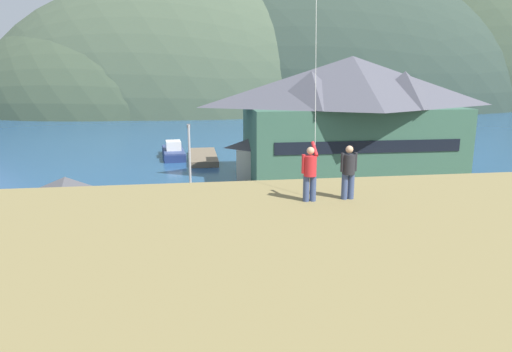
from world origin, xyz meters
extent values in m
plane|color=#66604C|center=(0.00, 0.00, 0.00)|extent=(600.00, 600.00, 0.00)
cube|color=slate|center=(0.00, 5.00, 0.05)|extent=(40.00, 20.00, 0.10)
cube|color=navy|center=(0.00, 60.00, 0.01)|extent=(360.00, 84.00, 0.03)
ellipsoid|color=#3D4C38|center=(-21.53, 113.48, 0.00)|extent=(83.18, 62.55, 55.11)
ellipsoid|color=#42513D|center=(-4.83, 112.60, 0.00)|extent=(109.96, 61.96, 71.95)
ellipsoid|color=#2D3D33|center=(39.06, 119.55, 0.00)|extent=(133.89, 74.41, 80.55)
ellipsoid|color=#3D4C38|center=(93.31, 116.37, 0.00)|extent=(92.16, 52.84, 86.44)
cube|color=#38604C|center=(11.80, 22.61, 3.56)|extent=(20.27, 10.78, 7.11)
cube|color=black|center=(11.76, 17.25, 3.91)|extent=(17.16, 0.20, 1.10)
pyramid|color=#4C4C56|center=(11.80, 22.61, 9.51)|extent=(21.48, 11.85, 4.79)
pyramid|color=#4C4C56|center=(7.25, 20.78, 8.81)|extent=(5.89, 5.89, 3.35)
pyramid|color=#4C4C56|center=(16.33, 20.72, 8.81)|extent=(5.89, 5.89, 3.35)
cube|color=#756B5B|center=(-10.81, 4.73, 1.57)|extent=(5.37, 4.76, 3.15)
pyramid|color=#47474C|center=(-10.81, 4.73, 3.95)|extent=(5.80, 5.23, 1.61)
cube|color=black|center=(-10.74, 2.39, 1.10)|extent=(1.10, 0.09, 2.20)
cube|color=beige|center=(3.03, 23.26, 1.53)|extent=(5.40, 4.46, 3.06)
pyramid|color=#47474C|center=(3.03, 23.26, 3.75)|extent=(5.85, 4.89, 1.38)
cube|color=black|center=(2.82, 21.27, 1.07)|extent=(1.10, 0.18, 2.14)
cube|color=#70604C|center=(-2.48, 33.96, 0.35)|extent=(3.20, 10.05, 0.70)
cube|color=navy|center=(-6.10, 36.19, 0.45)|extent=(3.22, 8.10, 0.90)
cube|color=navy|center=(-6.10, 36.19, 0.98)|extent=(3.12, 7.85, 0.16)
cube|color=silver|center=(-6.05, 35.60, 1.61)|extent=(1.97, 2.52, 1.10)
cube|color=#B28923|center=(14.89, 5.63, 0.82)|extent=(4.32, 2.10, 0.80)
cube|color=olive|center=(15.04, 5.64, 1.57)|extent=(2.21, 1.75, 0.70)
cube|color=black|center=(15.04, 5.64, 1.54)|extent=(2.25, 1.78, 0.32)
cylinder|color=black|center=(13.46, 6.45, 0.42)|extent=(0.65, 0.27, 0.64)
cylinder|color=black|center=(13.59, 4.62, 0.42)|extent=(0.65, 0.27, 0.64)
cylinder|color=black|center=(16.18, 6.65, 0.42)|extent=(0.65, 0.27, 0.64)
cylinder|color=black|center=(16.32, 4.81, 0.42)|extent=(0.65, 0.27, 0.64)
cube|color=#B28923|center=(-5.28, -0.45, 0.82)|extent=(4.24, 1.89, 0.80)
cube|color=olive|center=(-5.43, -0.44, 1.57)|extent=(2.13, 1.64, 0.70)
cube|color=black|center=(-5.43, -0.44, 1.54)|extent=(2.18, 1.68, 0.32)
cylinder|color=black|center=(-3.93, -1.39, 0.42)|extent=(0.64, 0.23, 0.64)
cylinder|color=black|center=(-3.89, 0.44, 0.42)|extent=(0.64, 0.23, 0.64)
cylinder|color=black|center=(-6.66, -1.33, 0.42)|extent=(0.64, 0.23, 0.64)
cylinder|color=black|center=(-6.62, 0.50, 0.42)|extent=(0.64, 0.23, 0.64)
cube|color=slate|center=(6.37, -0.31, 0.82)|extent=(4.29, 2.01, 0.80)
cube|color=#5B5B5F|center=(6.22, -0.32, 1.57)|extent=(2.18, 1.71, 0.70)
cube|color=black|center=(6.22, -0.32, 1.54)|extent=(2.22, 1.74, 0.32)
cylinder|color=black|center=(7.78, -1.16, 0.42)|extent=(0.65, 0.25, 0.64)
cylinder|color=black|center=(7.68, 0.67, 0.42)|extent=(0.65, 0.25, 0.64)
cylinder|color=black|center=(5.05, -1.30, 0.42)|extent=(0.65, 0.25, 0.64)
cylinder|color=black|center=(4.96, 0.53, 0.42)|extent=(0.65, 0.25, 0.64)
cylinder|color=black|center=(13.88, 1.64, 0.42)|extent=(0.66, 0.27, 0.64)
cube|color=#236633|center=(-3.07, 7.04, 0.82)|extent=(4.35, 2.18, 0.80)
cube|color=#1E562B|center=(-3.22, 7.06, 1.57)|extent=(2.24, 1.78, 0.70)
cube|color=black|center=(-3.22, 7.06, 1.54)|extent=(2.28, 1.82, 0.32)
cylinder|color=black|center=(-1.80, 6.01, 0.42)|extent=(0.66, 0.28, 0.64)
cylinder|color=black|center=(-1.63, 7.83, 0.42)|extent=(0.66, 0.28, 0.64)
cylinder|color=black|center=(-4.51, 6.25, 0.42)|extent=(0.66, 0.28, 0.64)
cylinder|color=black|center=(-4.35, 8.08, 0.42)|extent=(0.66, 0.28, 0.64)
cube|color=#B28923|center=(1.39, 1.32, 0.82)|extent=(4.34, 2.15, 0.80)
cube|color=olive|center=(1.24, 1.33, 1.57)|extent=(2.23, 1.77, 0.70)
cube|color=black|center=(1.24, 1.33, 1.54)|extent=(2.27, 1.81, 0.32)
cylinder|color=black|center=(2.67, 0.28, 0.42)|extent=(0.66, 0.27, 0.64)
cylinder|color=black|center=(2.83, 2.11, 0.42)|extent=(0.66, 0.27, 0.64)
cylinder|color=black|center=(-0.05, 0.52, 0.42)|extent=(0.66, 0.27, 0.64)
cylinder|color=black|center=(0.11, 2.35, 0.42)|extent=(0.66, 0.27, 0.64)
cylinder|color=#ADADB2|center=(-4.03, 10.50, 3.48)|extent=(0.16, 0.16, 6.76)
cube|color=#4C4C51|center=(-4.03, 10.85, 6.76)|extent=(0.24, 0.70, 0.20)
cylinder|color=#384770|center=(-0.35, -7.26, 6.74)|extent=(0.20, 0.20, 0.82)
cylinder|color=#384770|center=(-0.13, -7.26, 6.74)|extent=(0.20, 0.20, 0.82)
cylinder|color=red|center=(-0.24, -7.26, 7.47)|extent=(0.40, 0.40, 0.64)
sphere|color=tan|center=(-0.24, -7.26, 7.95)|extent=(0.24, 0.24, 0.24)
cylinder|color=red|center=(-0.06, -7.08, 7.97)|extent=(0.11, 0.56, 0.43)
cylinder|color=red|center=(-0.46, -7.26, 7.54)|extent=(0.11, 0.11, 0.60)
cylinder|color=#384770|center=(0.93, -7.18, 6.74)|extent=(0.20, 0.20, 0.82)
cylinder|color=#384770|center=(1.15, -7.17, 6.74)|extent=(0.20, 0.20, 0.82)
cylinder|color=#232328|center=(1.04, -7.18, 7.47)|extent=(0.40, 0.40, 0.64)
sphere|color=tan|center=(1.04, -7.18, 7.95)|extent=(0.24, 0.24, 0.24)
cylinder|color=#232328|center=(0.82, -7.19, 7.54)|extent=(0.11, 0.11, 0.60)
cylinder|color=#232328|center=(1.26, -7.17, 7.54)|extent=(0.11, 0.11, 0.60)
camera|label=1|loc=(-3.92, -20.80, 10.30)|focal=31.96mm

